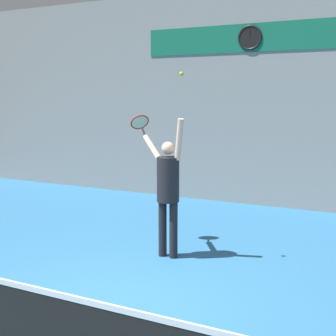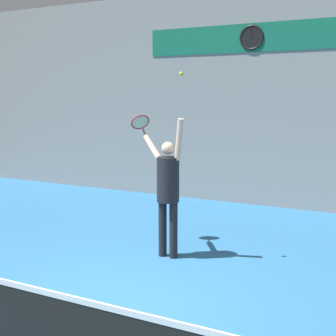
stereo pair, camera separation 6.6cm
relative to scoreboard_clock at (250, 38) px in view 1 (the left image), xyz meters
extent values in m
plane|color=teal|center=(0.24, -6.25, -3.83)|extent=(18.00, 18.00, 0.00)
cube|color=gray|center=(0.24, 0.08, -1.33)|extent=(18.00, 0.10, 5.00)
cube|color=#146B4C|center=(0.24, 0.02, 0.00)|extent=(5.57, 0.02, 0.63)
cylinder|color=black|center=(0.00, 0.00, 0.00)|extent=(0.51, 0.02, 0.51)
torus|color=black|center=(0.00, 0.00, 0.00)|extent=(0.56, 0.05, 0.56)
cube|color=black|center=(0.00, -0.01, 0.09)|extent=(0.02, 0.01, 0.20)
cube|color=black|center=(0.24, -7.70, -3.38)|extent=(6.13, 0.01, 0.91)
cube|color=white|center=(0.24, -7.70, -2.90)|extent=(6.13, 0.02, 0.05)
cylinder|color=black|center=(-0.08, -4.12, -3.39)|extent=(0.13, 0.13, 0.90)
cylinder|color=black|center=(0.11, -4.12, -3.39)|extent=(0.13, 0.13, 0.90)
cylinder|color=black|center=(0.01, -4.12, -2.59)|extent=(0.35, 0.35, 0.70)
sphere|color=beige|center=(0.01, -4.12, -2.10)|extent=(0.20, 0.20, 0.20)
cylinder|color=beige|center=(0.22, -4.16, -1.95)|extent=(0.22, 0.20, 0.64)
cylinder|color=beige|center=(-0.36, -3.94, -2.12)|extent=(0.53, 0.45, 0.37)
cylinder|color=black|center=(-0.64, -3.72, -1.91)|extent=(0.15, 0.13, 0.15)
torus|color=red|center=(-0.79, -3.60, -1.75)|extent=(0.38, 0.40, 0.26)
cylinder|color=beige|center=(-0.79, -3.60, -1.75)|extent=(0.32, 0.33, 0.21)
sphere|color=#CCDB2D|center=(0.28, -4.22, -0.99)|extent=(0.07, 0.07, 0.07)
camera|label=1|loc=(3.22, -10.49, -1.32)|focal=50.00mm
camera|label=2|loc=(3.28, -10.46, -1.32)|focal=50.00mm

